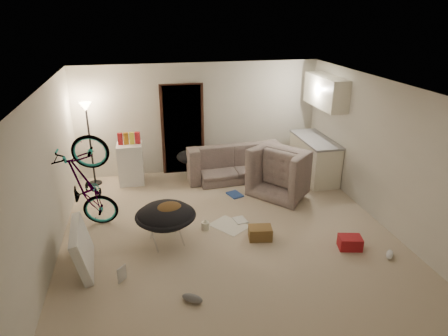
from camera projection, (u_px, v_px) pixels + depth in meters
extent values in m
cube|color=#C2AF95|center=(228.00, 234.00, 6.85)|extent=(5.50, 6.00, 0.02)
cube|color=white|center=(229.00, 87.00, 5.91)|extent=(5.50, 6.00, 0.02)
cube|color=beige|center=(199.00, 118.00, 9.11)|extent=(5.50, 0.02, 2.50)
cube|color=beige|center=(300.00, 284.00, 3.65)|extent=(5.50, 0.02, 2.50)
cube|color=beige|center=(45.00, 180.00, 5.85)|extent=(0.02, 6.00, 2.50)
cube|color=beige|center=(383.00, 154.00, 6.92)|extent=(0.02, 6.00, 2.50)
cube|color=black|center=(183.00, 130.00, 9.08)|extent=(0.85, 0.10, 2.04)
cube|color=#341B12|center=(183.00, 130.00, 9.06)|extent=(0.97, 0.04, 2.10)
cylinder|color=black|center=(96.00, 183.00, 8.78)|extent=(0.28, 0.28, 0.03)
cylinder|color=black|center=(91.00, 147.00, 8.47)|extent=(0.04, 0.04, 1.70)
cone|color=#FFE0A5|center=(85.00, 107.00, 8.14)|extent=(0.24, 0.24, 0.18)
cube|color=white|center=(314.00, 159.00, 8.97)|extent=(0.60, 1.50, 0.88)
cube|color=gray|center=(316.00, 139.00, 8.80)|extent=(0.64, 1.54, 0.04)
cube|color=white|center=(326.00, 92.00, 8.43)|extent=(0.38, 1.40, 0.65)
imported|color=#343A33|center=(231.00, 164.00, 9.08)|extent=(2.12, 0.93, 0.61)
imported|color=#343A33|center=(288.00, 174.00, 8.32)|extent=(1.50, 1.52, 0.74)
imported|color=black|center=(89.00, 204.00, 6.87)|extent=(1.85, 0.95, 1.03)
imported|color=maroon|center=(118.00, 284.00, 5.59)|extent=(0.29, 0.29, 0.02)
cube|color=white|center=(131.00, 164.00, 8.68)|extent=(0.54, 0.54, 0.89)
cube|color=maroon|center=(120.00, 140.00, 8.44)|extent=(0.11, 0.08, 0.30)
cube|color=#C27618|center=(126.00, 139.00, 8.47)|extent=(0.11, 0.08, 0.30)
cube|color=yellow|center=(132.00, 139.00, 8.49)|extent=(0.10, 0.08, 0.30)
cube|color=maroon|center=(138.00, 139.00, 8.51)|extent=(0.12, 0.10, 0.30)
cylinder|color=silver|center=(167.00, 230.00, 6.51)|extent=(0.65, 0.65, 0.45)
ellipsoid|color=black|center=(166.00, 215.00, 6.40)|extent=(0.91, 0.91, 0.38)
torus|color=black|center=(166.00, 215.00, 6.40)|extent=(0.98, 0.98, 0.07)
ellipsoid|color=#553A1D|center=(168.00, 210.00, 6.34)|extent=(0.61, 0.58, 0.22)
ellipsoid|color=black|center=(189.00, 157.00, 8.81)|extent=(0.65, 0.58, 0.28)
cube|color=silver|center=(82.00, 248.00, 5.84)|extent=(0.34, 1.04, 0.69)
cube|color=brown|center=(260.00, 233.00, 6.66)|extent=(0.42, 0.33, 0.22)
cube|color=maroon|center=(350.00, 243.00, 6.40)|extent=(0.41, 0.34, 0.21)
cylinder|color=silver|center=(205.00, 226.00, 6.95)|extent=(0.14, 0.14, 0.14)
cone|color=silver|center=(205.00, 221.00, 6.91)|extent=(0.08, 0.08, 0.06)
cube|color=silver|center=(229.00, 225.00, 7.09)|extent=(0.74, 0.77, 0.01)
cube|color=#2B4C9C|center=(235.00, 195.00, 8.23)|extent=(0.34, 0.39, 0.03)
cube|color=silver|center=(240.00, 220.00, 7.25)|extent=(0.25, 0.30, 0.02)
ellipsoid|color=slate|center=(208.00, 181.00, 8.76)|extent=(0.27, 0.30, 0.11)
ellipsoid|color=slate|center=(192.00, 298.00, 5.24)|extent=(0.31, 0.26, 0.11)
ellipsoid|color=white|center=(390.00, 254.00, 6.18)|extent=(0.24, 0.26, 0.09)
ellipsoid|color=black|center=(170.00, 220.00, 7.12)|extent=(0.58, 0.53, 0.16)
ellipsoid|color=black|center=(229.00, 171.00, 9.25)|extent=(0.55, 0.49, 0.15)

